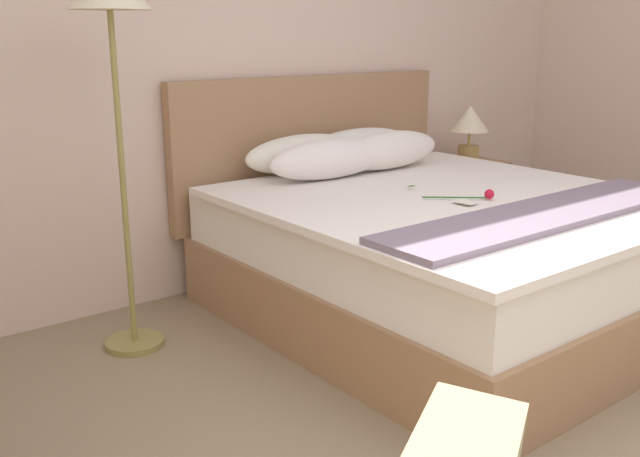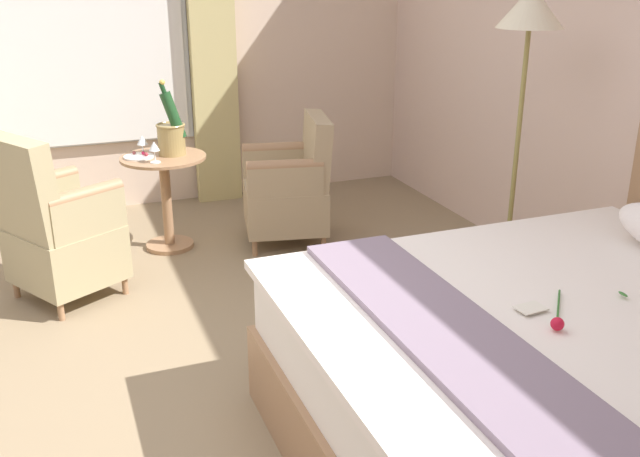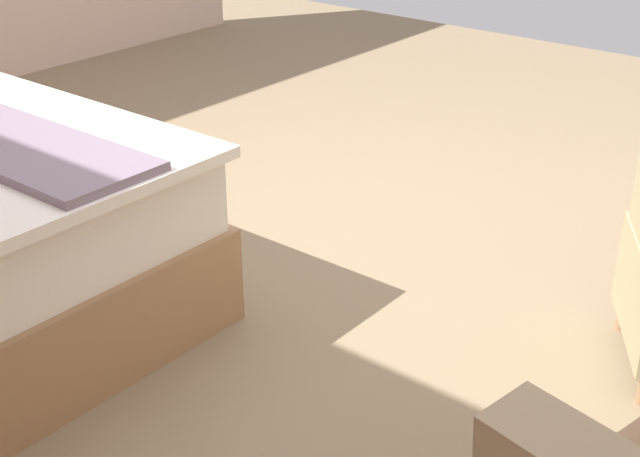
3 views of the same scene
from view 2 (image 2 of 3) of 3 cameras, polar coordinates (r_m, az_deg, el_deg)
The scene contains 11 objects.
ground_plane at distance 3.25m, azimuth -13.28°, elevation -15.60°, with size 7.81×7.81×0.00m, color #8B7658.
wall_window_side at distance 5.86m, azimuth -19.38°, elevation 15.16°, with size 0.27×5.56×2.93m.
bed at distance 3.03m, azimuth 21.59°, elevation -10.98°, with size 1.97×2.24×1.21m.
floor_lamp_brass at distance 4.11m, azimuth 16.30°, elevation 14.46°, with size 0.36×0.36×1.78m.
side_table_round at distance 5.02m, azimuth -12.23°, elevation 2.93°, with size 0.58×0.58×0.66m.
champagne_bucket at distance 4.95m, azimuth -11.80°, elevation 7.48°, with size 0.20×0.20×0.51m.
wine_glass_near_bucket at distance 4.97m, azimuth -14.03°, elevation 6.78°, with size 0.08×0.08×0.14m.
wine_glass_near_edge at distance 4.77m, azimuth -13.13°, elevation 6.33°, with size 0.07×0.07×0.14m.
snack_plate at distance 4.95m, azimuth -14.27°, elevation 5.61°, with size 0.20×0.20×0.04m.
armchair_by_window at distance 5.04m, azimuth -2.38°, elevation 3.26°, with size 0.69×0.69×0.90m.
armchair_facing_bed at distance 4.40m, azimuth -20.33°, elevation -0.15°, with size 0.74×0.74×1.01m.
Camera 2 is at (2.64, -0.25, 1.89)m, focal length 40.00 mm.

